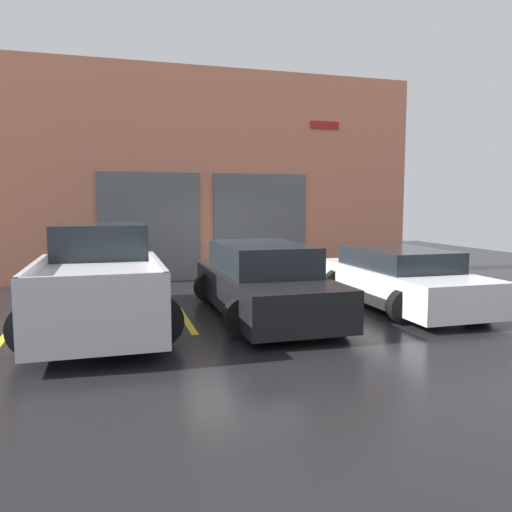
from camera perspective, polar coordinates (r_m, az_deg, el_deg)
name	(u,v)px	position (r m, az deg, el deg)	size (l,w,h in m)	color
ground_plane	(240,298)	(11.47, -1.86, -4.79)	(28.00, 28.00, 0.00)	black
shophouse_building	(211,177)	(14.49, -5.16, 9.02)	(12.21, 0.68, 5.90)	#D17A5B
pickup_truck	(100,277)	(9.49, -17.37, -2.32)	(2.47, 5.28, 1.75)	silver
sedan_white	(400,279)	(10.89, 16.09, -2.51)	(2.19, 4.45, 1.21)	white
sedan_side	(263,282)	(9.64, 0.77, -2.95)	(2.22, 4.75, 1.38)	black
parking_stripe_far_left	(9,331)	(9.49, -26.42, -7.71)	(0.12, 2.20, 0.01)	gold
parking_stripe_left	(186,320)	(9.42, -8.02, -7.23)	(0.12, 2.20, 0.01)	gold
parking_stripe_centre	(334,310)	(10.26, 8.91, -6.14)	(0.12, 2.20, 0.01)	gold
parking_stripe_right	(460,302)	(11.82, 22.26, -4.89)	(0.12, 2.20, 0.01)	gold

